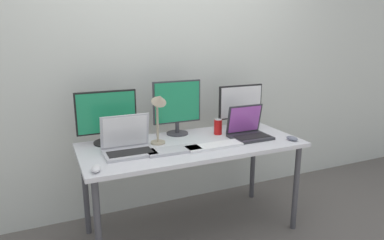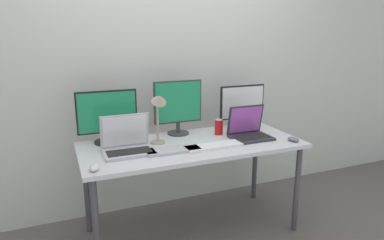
{
  "view_description": "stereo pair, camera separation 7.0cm",
  "coord_description": "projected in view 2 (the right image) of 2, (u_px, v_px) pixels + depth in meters",
  "views": [
    {
      "loc": [
        -1.0,
        -2.25,
        1.54
      ],
      "look_at": [
        0.0,
        0.0,
        0.92
      ],
      "focal_mm": 32.0,
      "sensor_mm": 36.0,
      "label": 1
    },
    {
      "loc": [
        -0.93,
        -2.28,
        1.54
      ],
      "look_at": [
        0.0,
        0.0,
        0.92
      ],
      "focal_mm": 32.0,
      "sensor_mm": 36.0,
      "label": 2
    }
  ],
  "objects": [
    {
      "name": "ground_plane",
      "position": [
        192.0,
        230.0,
        2.76
      ],
      "size": [
        16.0,
        16.0,
        0.0
      ],
      "primitive_type": "plane",
      "color": "#5B5651"
    },
    {
      "name": "wall_back",
      "position": [
        166.0,
        62.0,
        2.98
      ],
      "size": [
        7.0,
        0.08,
        2.6
      ],
      "primitive_type": "cube",
      "color": "silver",
      "rests_on": "ground"
    },
    {
      "name": "work_desk",
      "position": [
        192.0,
        151.0,
        2.6
      ],
      "size": [
        1.65,
        0.73,
        0.74
      ],
      "color": "#424247",
      "rests_on": "ground"
    },
    {
      "name": "monitor_left",
      "position": [
        107.0,
        116.0,
        2.55
      ],
      "size": [
        0.45,
        0.22,
        0.4
      ],
      "color": "black",
      "rests_on": "work_desk"
    },
    {
      "name": "monitor_center",
      "position": [
        178.0,
        105.0,
        2.76
      ],
      "size": [
        0.4,
        0.18,
        0.44
      ],
      "color": "#38383D",
      "rests_on": "work_desk"
    },
    {
      "name": "monitor_right",
      "position": [
        242.0,
        105.0,
        2.95
      ],
      "size": [
        0.42,
        0.18,
        0.38
      ],
      "color": "black",
      "rests_on": "work_desk"
    },
    {
      "name": "laptop_silver",
      "position": [
        127.0,
        144.0,
        2.37
      ],
      "size": [
        0.34,
        0.25,
        0.26
      ],
      "color": "#B7B7BC",
      "rests_on": "work_desk"
    },
    {
      "name": "laptop_secondary",
      "position": [
        249.0,
        130.0,
        2.71
      ],
      "size": [
        0.31,
        0.24,
        0.25
      ],
      "color": "#2D2D33",
      "rests_on": "work_desk"
    },
    {
      "name": "keyboard_main",
      "position": [
        214.0,
        146.0,
        2.48
      ],
      "size": [
        0.43,
        0.14,
        0.02
      ],
      "primitive_type": "cube",
      "rotation": [
        0.0,
        0.0,
        0.02
      ],
      "color": "white",
      "rests_on": "work_desk"
    },
    {
      "name": "keyboard_aux",
      "position": [
        173.0,
        150.0,
        2.4
      ],
      "size": [
        0.38,
        0.16,
        0.02
      ],
      "primitive_type": "cube",
      "rotation": [
        0.0,
        0.0,
        -0.02
      ],
      "color": "#B2B2B7",
      "rests_on": "work_desk"
    },
    {
      "name": "mouse_by_keyboard",
      "position": [
        94.0,
        167.0,
        2.07
      ],
      "size": [
        0.08,
        0.12,
        0.04
      ],
      "primitive_type": "ellipsoid",
      "rotation": [
        0.0,
        0.0,
        -0.21
      ],
      "color": "silver",
      "rests_on": "work_desk"
    },
    {
      "name": "mouse_by_laptop",
      "position": [
        293.0,
        139.0,
        2.62
      ],
      "size": [
        0.08,
        0.11,
        0.03
      ],
      "primitive_type": "ellipsoid",
      "rotation": [
        0.0,
        0.0,
        0.25
      ],
      "color": "slate",
      "rests_on": "work_desk"
    },
    {
      "name": "soda_can_near_keyboard",
      "position": [
        219.0,
        127.0,
        2.79
      ],
      "size": [
        0.07,
        0.07,
        0.13
      ],
      "color": "red",
      "rests_on": "work_desk"
    },
    {
      "name": "desk_lamp",
      "position": [
        159.0,
        109.0,
        2.48
      ],
      "size": [
        0.11,
        0.18,
        0.41
      ],
      "color": "tan",
      "rests_on": "work_desk"
    }
  ]
}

